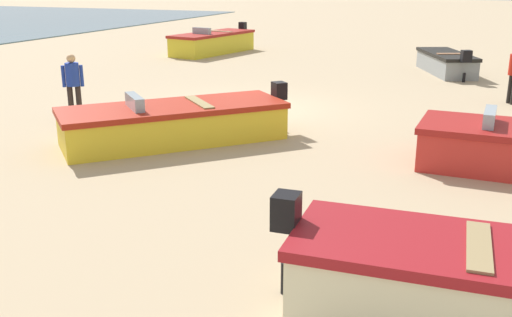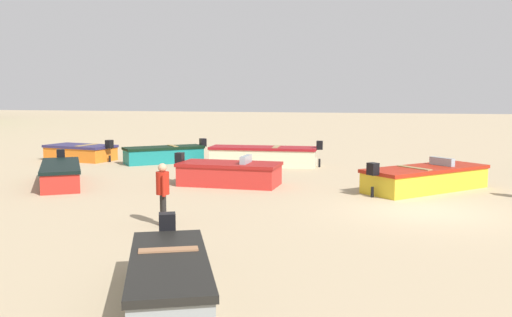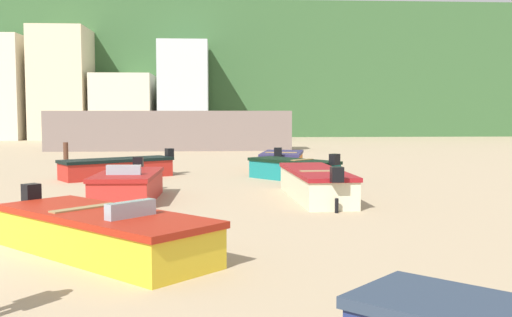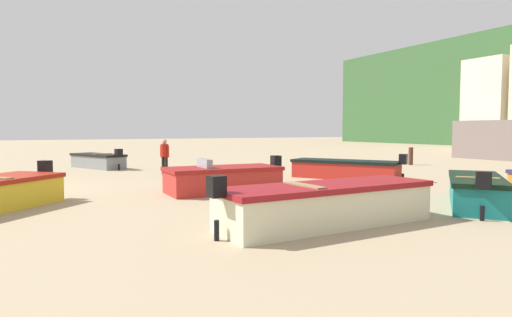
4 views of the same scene
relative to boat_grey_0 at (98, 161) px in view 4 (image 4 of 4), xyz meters
The scene contains 8 objects.
townhouse_left 42.82m from the boat_grey_0, 98.39° to the left, with size 4.78×5.21×9.66m, color beige.
boat_grey_0 is the anchor object (origin of this frame).
boat_teal_1 18.55m from the boat_grey_0, 22.94° to the left, with size 3.44×3.76×1.13m.
boat_red_3 13.19m from the boat_grey_0, 39.85° to the left, with size 4.49×3.52×1.10m.
boat_cream_5 17.28m from the boat_grey_0, ahead, with size 1.73×5.29×1.22m.
boat_red_8 11.69m from the boat_grey_0, 11.35° to the left, with size 1.82×4.00×1.16m.
mooring_post_near_water 17.58m from the boat_grey_0, 69.64° to the left, with size 0.26×0.26×1.02m, color #4C2D1F.
beach_walker_foreground 5.47m from the boat_grey_0, 23.84° to the left, with size 0.51×0.46×1.62m.
Camera 4 is at (16.40, 1.03, 2.06)m, focal length 31.12 mm.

